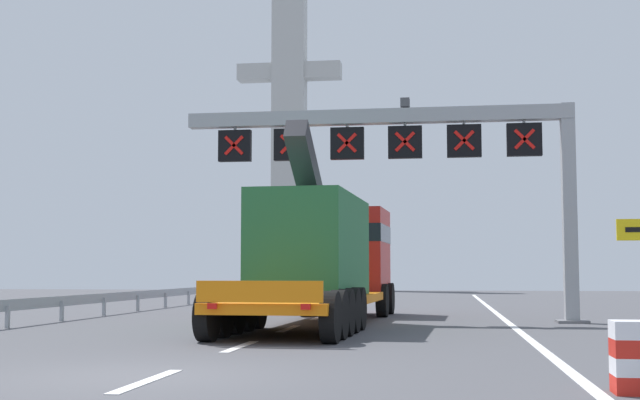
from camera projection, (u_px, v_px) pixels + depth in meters
ground at (143, 376)px, 12.33m from camera, size 112.00×112.00×0.00m
lane_markings at (318, 318)px, 27.76m from camera, size 0.20×45.97×0.01m
edge_line_right at (513, 327)px, 23.28m from camera, size 0.20×63.00×0.01m
overhead_lane_gantry at (418, 147)px, 26.06m from camera, size 12.13×0.90×6.82m
heavy_haul_truck_orange at (328, 255)px, 25.44m from camera, size 3.49×14.14×5.30m
guardrail_left at (60, 303)px, 25.93m from camera, size 0.13×29.39×0.76m
bridge_pylon_distant at (289, 109)px, 73.40m from camera, size 9.00×2.00×30.19m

